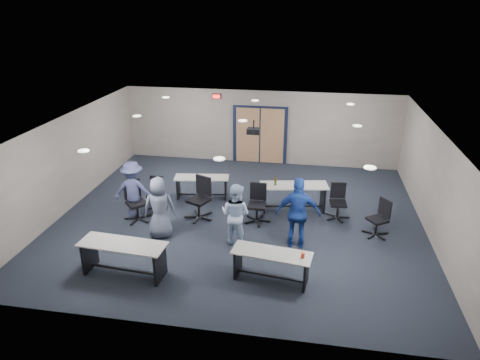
% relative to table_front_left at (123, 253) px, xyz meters
% --- Properties ---
extents(floor, '(10.00, 10.00, 0.00)m').
position_rel_table_front_left_xyz_m(floor, '(2.07, 3.07, -0.53)').
color(floor, black).
rests_on(floor, ground).
extents(back_wall, '(10.00, 0.04, 2.70)m').
position_rel_table_front_left_xyz_m(back_wall, '(2.07, 7.57, 0.82)').
color(back_wall, gray).
rests_on(back_wall, floor).
extents(front_wall, '(10.00, 0.04, 2.70)m').
position_rel_table_front_left_xyz_m(front_wall, '(2.07, -1.43, 0.82)').
color(front_wall, gray).
rests_on(front_wall, floor).
extents(left_wall, '(0.04, 9.00, 2.70)m').
position_rel_table_front_left_xyz_m(left_wall, '(-2.93, 3.07, 0.82)').
color(left_wall, gray).
rests_on(left_wall, floor).
extents(right_wall, '(0.04, 9.00, 2.70)m').
position_rel_table_front_left_xyz_m(right_wall, '(7.07, 3.07, 0.82)').
color(right_wall, gray).
rests_on(right_wall, floor).
extents(ceiling, '(10.00, 9.00, 0.04)m').
position_rel_table_front_left_xyz_m(ceiling, '(2.07, 3.07, 2.17)').
color(ceiling, white).
rests_on(ceiling, back_wall).
extents(double_door, '(2.00, 0.07, 2.20)m').
position_rel_table_front_left_xyz_m(double_door, '(2.07, 7.53, 0.52)').
color(double_door, black).
rests_on(double_door, back_wall).
extents(exit_sign, '(0.32, 0.07, 0.18)m').
position_rel_table_front_left_xyz_m(exit_sign, '(0.47, 7.52, 1.92)').
color(exit_sign, black).
rests_on(exit_sign, back_wall).
extents(ceiling_projector, '(0.35, 0.32, 0.37)m').
position_rel_table_front_left_xyz_m(ceiling_projector, '(2.37, 3.57, 1.87)').
color(ceiling_projector, black).
rests_on(ceiling_projector, ceiling).
extents(ceiling_can_lights, '(6.24, 5.74, 0.02)m').
position_rel_table_front_left_xyz_m(ceiling_can_lights, '(2.07, 3.32, 2.14)').
color(ceiling_can_lights, white).
rests_on(ceiling_can_lights, ceiling).
extents(table_front_left, '(1.97, 0.78, 0.78)m').
position_rel_table_front_left_xyz_m(table_front_left, '(0.00, 0.00, 0.00)').
color(table_front_left, '#A4A29B').
rests_on(table_front_left, floor).
extents(table_front_right, '(1.78, 0.80, 0.81)m').
position_rel_table_front_left_xyz_m(table_front_right, '(3.24, 0.33, -0.06)').
color(table_front_right, '#A4A29B').
rests_on(table_front_right, floor).
extents(table_back_left, '(1.71, 0.78, 0.67)m').
position_rel_table_front_left_xyz_m(table_back_left, '(0.70, 4.21, -0.08)').
color(table_back_left, '#A4A29B').
rests_on(table_back_left, floor).
extents(table_back_right, '(2.01, 0.97, 1.07)m').
position_rel_table_front_left_xyz_m(table_back_right, '(3.52, 3.82, 0.01)').
color(table_back_right, '#A4A29B').
rests_on(table_back_right, floor).
extents(chair_back_a, '(0.61, 0.61, 0.95)m').
position_rel_table_front_left_xyz_m(chair_back_a, '(-0.44, 3.22, -0.06)').
color(chair_back_a, black).
rests_on(chair_back_a, floor).
extents(chair_back_b, '(0.98, 0.98, 1.19)m').
position_rel_table_front_left_xyz_m(chair_back_b, '(0.96, 2.85, 0.06)').
color(chair_back_b, black).
rests_on(chair_back_b, floor).
extents(chair_back_c, '(0.69, 0.69, 1.08)m').
position_rel_table_front_left_xyz_m(chair_back_c, '(2.58, 2.91, 0.00)').
color(chair_back_c, black).
rests_on(chair_back_c, floor).
extents(chair_back_d, '(0.68, 0.68, 1.00)m').
position_rel_table_front_left_xyz_m(chair_back_d, '(4.78, 3.48, -0.03)').
color(chair_back_d, black).
rests_on(chair_back_d, floor).
extents(chair_loose_left, '(0.99, 0.99, 1.11)m').
position_rel_table_front_left_xyz_m(chair_loose_left, '(-0.69, 2.46, 0.02)').
color(chair_loose_left, black).
rests_on(chair_loose_left, floor).
extents(chair_loose_right, '(0.86, 0.86, 0.99)m').
position_rel_table_front_left_xyz_m(chair_loose_right, '(5.74, 2.69, -0.04)').
color(chair_loose_right, black).
rests_on(chair_loose_right, floor).
extents(person_plaid, '(0.91, 0.72, 1.63)m').
position_rel_table_front_left_xyz_m(person_plaid, '(0.24, 1.73, 0.28)').
color(person_plaid, slate).
rests_on(person_plaid, floor).
extents(person_lightblue, '(0.93, 0.82, 1.61)m').
position_rel_table_front_left_xyz_m(person_lightblue, '(2.20, 1.72, 0.27)').
color(person_lightblue, '#BED7FC').
rests_on(person_lightblue, floor).
extents(person_navy, '(1.09, 0.48, 1.83)m').
position_rel_table_front_left_xyz_m(person_navy, '(3.72, 1.82, 0.38)').
color(person_navy, navy).
rests_on(person_navy, floor).
extents(person_back, '(1.16, 0.78, 1.67)m').
position_rel_table_front_left_xyz_m(person_back, '(-0.82, 2.59, 0.30)').
color(person_back, '#414675').
rests_on(person_back, floor).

